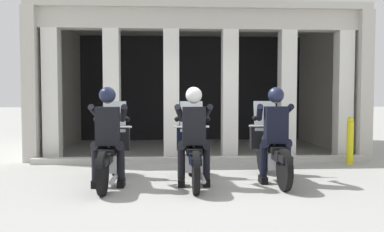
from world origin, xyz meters
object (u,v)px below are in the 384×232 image
Objects in this scene: motorcycle_center at (193,152)px; police_officer_center at (194,128)px; bollard_kerbside at (350,141)px; police_officer_right at (275,127)px; motorcycle_left at (111,153)px; police_officer_left at (108,128)px; motorcycle_right at (271,151)px.

motorcycle_center is 1.29× the size of police_officer_center.
police_officer_center is at bearing -151.98° from bollard_kerbside.
police_officer_right reaches higher than bollard_kerbside.
motorcycle_left is 1.35m from motorcycle_center.
police_officer_left is at bearing -167.93° from motorcycle_center.
police_officer_left is at bearing -159.27° from bollard_kerbside.
motorcycle_center is at bearing -168.37° from motorcycle_right.
police_officer_center is (1.35, -0.01, 0.00)m from police_officer_left.
police_officer_center reaches higher than bollard_kerbside.
police_officer_center is at bearing -6.85° from motorcycle_left.
police_officer_left is 1.45m from motorcycle_center.
motorcycle_left is 1.29× the size of police_officer_right.
motorcycle_left is 1.00× the size of motorcycle_right.
motorcycle_right is (2.71, 0.41, -0.44)m from police_officer_left.
police_officer_right is at bearing -140.72° from bollard_kerbside.
motorcycle_left is 2.71m from motorcycle_right.
bollard_kerbside is at bearing 40.12° from motorcycle_right.
police_officer_center is at bearing -156.91° from motorcycle_right.
bollard_kerbside is at bearing 45.19° from police_officer_right.
motorcycle_left and motorcycle_right have the same top height.
police_officer_center is (-0.00, -0.28, 0.44)m from motorcycle_center.
police_officer_left is at bearing -165.50° from motorcycle_right.
bollard_kerbside is (3.40, 1.53, -0.00)m from motorcycle_center.
police_officer_left and police_officer_right have the same top height.
motorcycle_center is at bearing 90.39° from police_officer_center.
motorcycle_left is 1.45m from police_officer_center.
police_officer_left is 1.00× the size of police_officer_center.
motorcycle_center and motorcycle_right have the same top height.
motorcycle_left is at bearing -171.43° from motorcycle_right.
motorcycle_right is at bearing 95.65° from police_officer_right.
police_officer_right is at bearing -5.59° from motorcycle_center.
motorcycle_left is at bearing 168.43° from police_officer_center.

